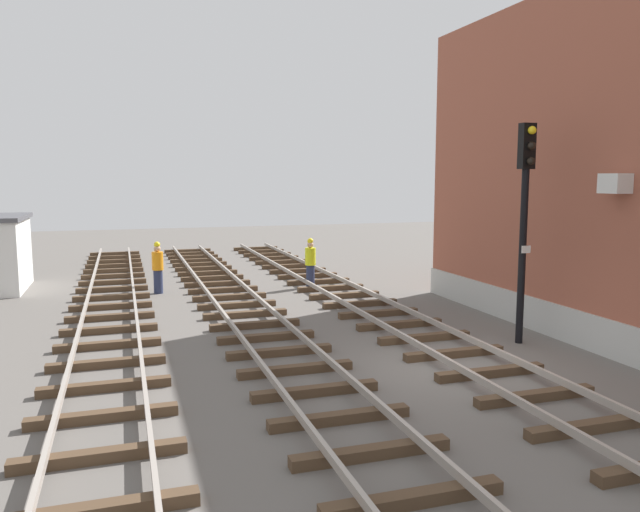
% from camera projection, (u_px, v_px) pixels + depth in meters
% --- Properties ---
extents(ground_plane, '(80.00, 80.00, 0.00)m').
position_uv_depth(ground_plane, '(450.00, 369.00, 13.45)').
color(ground_plane, '#605B56').
extents(track_near_building, '(2.50, 47.38, 0.32)m').
position_uv_depth(track_near_building, '(471.00, 361.00, 13.59)').
color(track_near_building, '#4C3826').
rests_on(track_near_building, ground).
extents(track_centre, '(2.50, 47.38, 0.32)m').
position_uv_depth(track_centre, '(305.00, 378.00, 12.43)').
color(track_centre, '#4C3826').
rests_on(track_centre, ground).
extents(track_far, '(2.50, 47.38, 0.32)m').
position_uv_depth(track_far, '(104.00, 399.00, 11.26)').
color(track_far, '#4C3826').
rests_on(track_far, ground).
extents(signal_mast, '(0.36, 0.40, 5.44)m').
position_uv_depth(signal_mast, '(525.00, 207.00, 15.09)').
color(signal_mast, black).
rests_on(signal_mast, ground).
extents(track_worker_foreground, '(0.40, 0.40, 1.87)m').
position_uv_depth(track_worker_foreground, '(310.00, 263.00, 23.27)').
color(track_worker_foreground, '#262D4C').
rests_on(track_worker_foreground, ground).
extents(track_worker_distant, '(0.40, 0.40, 1.87)m').
position_uv_depth(track_worker_distant, '(158.00, 268.00, 22.03)').
color(track_worker_distant, '#262D4C').
rests_on(track_worker_distant, ground).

